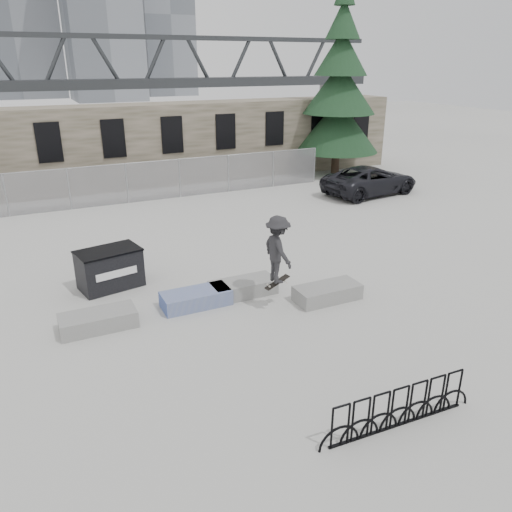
{
  "coord_description": "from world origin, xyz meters",
  "views": [
    {
      "loc": [
        -4.72,
        -12.46,
        6.74
      ],
      "look_at": [
        1.24,
        0.05,
        1.3
      ],
      "focal_mm": 35.0,
      "sensor_mm": 36.0,
      "label": 1
    }
  ],
  "objects_px": {
    "planter_center_left": "(196,298)",
    "dumpster": "(110,268)",
    "skateboarder": "(278,250)",
    "planter_far_left": "(98,320)",
    "bike_rack": "(399,408)",
    "spruce_tree": "(339,96)",
    "suv": "(370,180)",
    "planter_center_right": "(243,287)",
    "planter_offset": "(327,292)"
  },
  "relations": [
    {
      "from": "planter_center_left",
      "to": "dumpster",
      "type": "relative_size",
      "value": 0.95
    },
    {
      "from": "skateboarder",
      "to": "planter_far_left",
      "type": "bearing_deg",
      "value": 77.32
    },
    {
      "from": "bike_rack",
      "to": "spruce_tree",
      "type": "bearing_deg",
      "value": 59.08
    },
    {
      "from": "planter_center_left",
      "to": "suv",
      "type": "bearing_deg",
      "value": 33.61
    },
    {
      "from": "planter_far_left",
      "to": "dumpster",
      "type": "bearing_deg",
      "value": 72.5
    },
    {
      "from": "planter_far_left",
      "to": "bike_rack",
      "type": "height_order",
      "value": "bike_rack"
    },
    {
      "from": "planter_center_right",
      "to": "dumpster",
      "type": "relative_size",
      "value": 0.95
    },
    {
      "from": "spruce_tree",
      "to": "bike_rack",
      "type": "bearing_deg",
      "value": -120.92
    },
    {
      "from": "planter_center_right",
      "to": "bike_rack",
      "type": "xyz_separation_m",
      "value": [
        0.31,
        -6.77,
        0.19
      ]
    },
    {
      "from": "suv",
      "to": "planter_center_left",
      "type": "bearing_deg",
      "value": 116.6
    },
    {
      "from": "dumpster",
      "to": "suv",
      "type": "height_order",
      "value": "suv"
    },
    {
      "from": "dumpster",
      "to": "suv",
      "type": "bearing_deg",
      "value": 10.96
    },
    {
      "from": "planter_far_left",
      "to": "spruce_tree",
      "type": "distance_m",
      "value": 22.5
    },
    {
      "from": "planter_center_left",
      "to": "suv",
      "type": "height_order",
      "value": "suv"
    },
    {
      "from": "planter_offset",
      "to": "spruce_tree",
      "type": "height_order",
      "value": "spruce_tree"
    },
    {
      "from": "planter_far_left",
      "to": "planter_center_right",
      "type": "bearing_deg",
      "value": 3.07
    },
    {
      "from": "planter_far_left",
      "to": "planter_center_right",
      "type": "distance_m",
      "value": 4.39
    },
    {
      "from": "skateboarder",
      "to": "dumpster",
      "type": "bearing_deg",
      "value": 48.07
    },
    {
      "from": "planter_center_right",
      "to": "skateboarder",
      "type": "xyz_separation_m",
      "value": [
        0.52,
        -1.24,
        1.56
      ]
    },
    {
      "from": "planter_center_left",
      "to": "spruce_tree",
      "type": "height_order",
      "value": "spruce_tree"
    },
    {
      "from": "spruce_tree",
      "to": "planter_center_left",
      "type": "bearing_deg",
      "value": -135.62
    },
    {
      "from": "planter_center_left",
      "to": "planter_center_right",
      "type": "relative_size",
      "value": 1.0
    },
    {
      "from": "planter_center_left",
      "to": "planter_offset",
      "type": "height_order",
      "value": "same"
    },
    {
      "from": "planter_far_left",
      "to": "skateboarder",
      "type": "xyz_separation_m",
      "value": [
        4.9,
        -1.0,
        1.56
      ]
    },
    {
      "from": "bike_rack",
      "to": "planter_center_left",
      "type": "bearing_deg",
      "value": 105.69
    },
    {
      "from": "suv",
      "to": "skateboarder",
      "type": "bearing_deg",
      "value": 124.99
    },
    {
      "from": "planter_center_right",
      "to": "suv",
      "type": "relative_size",
      "value": 0.37
    },
    {
      "from": "planter_center_left",
      "to": "planter_offset",
      "type": "xyz_separation_m",
      "value": [
        3.7,
        -1.33,
        0.0
      ]
    },
    {
      "from": "planter_offset",
      "to": "spruce_tree",
      "type": "xyz_separation_m",
      "value": [
        10.49,
        15.23,
        4.48
      ]
    },
    {
      "from": "planter_center_left",
      "to": "dumpster",
      "type": "distance_m",
      "value": 3.16
    },
    {
      "from": "planter_offset",
      "to": "bike_rack",
      "type": "bearing_deg",
      "value": -108.91
    },
    {
      "from": "dumpster",
      "to": "bike_rack",
      "type": "distance_m",
      "value": 9.87
    },
    {
      "from": "planter_offset",
      "to": "dumpster",
      "type": "relative_size",
      "value": 0.95
    },
    {
      "from": "planter_center_right",
      "to": "skateboarder",
      "type": "distance_m",
      "value": 2.06
    },
    {
      "from": "planter_center_left",
      "to": "planter_offset",
      "type": "distance_m",
      "value": 3.94
    },
    {
      "from": "planter_far_left",
      "to": "planter_center_right",
      "type": "xyz_separation_m",
      "value": [
        4.38,
        0.23,
        0.0
      ]
    },
    {
      "from": "planter_center_left",
      "to": "bike_rack",
      "type": "bearing_deg",
      "value": -74.31
    },
    {
      "from": "planter_offset",
      "to": "planter_center_left",
      "type": "bearing_deg",
      "value": 160.22
    },
    {
      "from": "bike_rack",
      "to": "spruce_tree",
      "type": "relative_size",
      "value": 0.31
    },
    {
      "from": "planter_offset",
      "to": "suv",
      "type": "xyz_separation_m",
      "value": [
        9.11,
        9.85,
        0.51
      ]
    },
    {
      "from": "dumpster",
      "to": "skateboarder",
      "type": "height_order",
      "value": "skateboarder"
    },
    {
      "from": "suv",
      "to": "skateboarder",
      "type": "relative_size",
      "value": 2.58
    },
    {
      "from": "planter_center_right",
      "to": "bike_rack",
      "type": "relative_size",
      "value": 0.56
    },
    {
      "from": "planter_center_left",
      "to": "bike_rack",
      "type": "relative_size",
      "value": 0.56
    },
    {
      "from": "bike_rack",
      "to": "skateboarder",
      "type": "height_order",
      "value": "skateboarder"
    },
    {
      "from": "planter_offset",
      "to": "suv",
      "type": "bearing_deg",
      "value": 47.23
    },
    {
      "from": "planter_offset",
      "to": "suv",
      "type": "relative_size",
      "value": 0.37
    },
    {
      "from": "planter_center_left",
      "to": "bike_rack",
      "type": "distance_m",
      "value": 6.93
    },
    {
      "from": "skateboarder",
      "to": "bike_rack",
      "type": "bearing_deg",
      "value": 176.66
    },
    {
      "from": "planter_center_right",
      "to": "planter_offset",
      "type": "bearing_deg",
      "value": -33.7
    }
  ]
}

